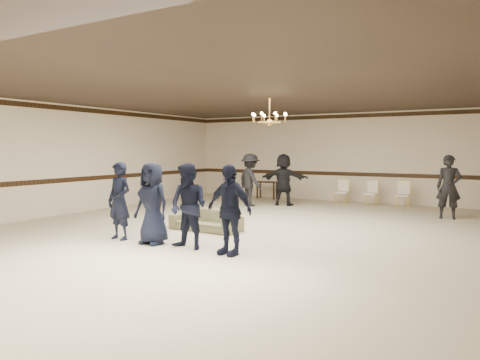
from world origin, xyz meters
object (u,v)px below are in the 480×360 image
Objects in this scene: chandelier at (270,109)px; adult_right at (449,187)px; boy_c at (189,206)px; settee at (206,220)px; banquet_chair_left at (342,192)px; console_table at (267,190)px; adult_left at (250,180)px; boy_d at (229,210)px; boy_a at (119,201)px; banquet_chair_right at (403,195)px; boy_b at (152,203)px; adult_mid at (284,180)px; banquet_chair_mid at (371,193)px.

chandelier is 0.54× the size of adult_right.
chandelier is 3.74m from boy_c.
banquet_chair_left reaches higher than settee.
banquet_chair_left is at bearing -8.02° from console_table.
settee is 4.67m from adult_left.
boy_a is at bearing -172.67° from boy_d.
settee is at bearing -118.04° from banquet_chair_right.
adult_right is 2.10× the size of banquet_chair_left.
boy_d reaches higher than console_table.
boy_b is 1.87m from settee.
settee is 2.18× the size of console_table.
boy_a is (-1.96, -3.13, -2.06)m from chandelier.
boy_d is 1.97× the size of banquet_chair_left.
boy_c is (-0.16, -3.13, -2.06)m from chandelier.
boy_a and boy_c have the same top height.
boy_a is 0.94× the size of adult_left.
settee is at bearing 84.00° from adult_mid.
adult_right reaches higher than boy_d.
boy_a is 6.96m from adult_mid.
banquet_chair_left and banquet_chair_mid have the same top height.
chandelier reaches higher than banquet_chair_right.
boy_b is 8.40m from banquet_chair_left.
settee is at bearing -126.09° from chandelier.
boy_d reaches higher than banquet_chair_right.
adult_left is (-2.09, 6.23, 0.06)m from boy_c.
chandelier is 1.13× the size of banquet_chair_left.
adult_left is 1.00× the size of adult_mid.
boy_d is 8.31m from banquet_chair_mid.
boy_b is at bearing 2.64° from boy_a.
banquet_chair_right is at bearing 65.19° from settee.
banquet_chair_right is (2.25, 5.16, -2.46)m from chandelier.
adult_left is 2.37m from console_table.
chandelier is 0.57× the size of boy_a.
boy_d is 9.19m from console_table.
chandelier is at bearing 90.69° from boy_c.
boy_b is 0.94× the size of adult_left.
boy_a is at bearing -176.46° from boy_c.
adult_right is at bearing 62.61° from boy_c.
boy_b is 0.90m from boy_c.
adult_right is 2.10× the size of banquet_chair_mid.
banquet_chair_right is at bearing 5.06° from banquet_chair_mid.
boy_b is at bearing -100.51° from banquet_chair_mid.
boy_b reaches higher than banquet_chair_left.
adult_left is (-2.24, 3.11, -2.00)m from chandelier.
banquet_chair_right is at bearing 87.01° from boy_d.
adult_left is (-0.29, 6.23, 0.06)m from boy_a.
chandelier is 5.85m from banquet_chair_mid.
boy_a is 8.89m from banquet_chair_mid.
banquet_chair_right is 5.00m from console_table.
boy_c is 8.64m from banquet_chair_right.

